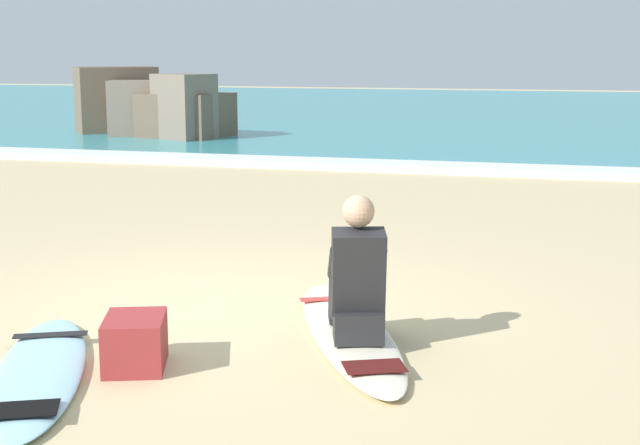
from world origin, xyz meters
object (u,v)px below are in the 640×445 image
Objects in this scene: surfboard_spare_near at (39,371)px; beach_bag at (135,342)px; surfer_seated at (357,282)px; surfboard_main at (349,332)px.

surfboard_spare_near is 4.57× the size of beach_bag.
beach_bag is at bearing -147.68° from surfer_seated.
beach_bag reaches higher than surfboard_main.
beach_bag reaches higher than surfboard_spare_near.
surfer_seated reaches higher than surfboard_spare_near.
surfboard_main is 2.71× the size of surfer_seated.
surfer_seated is 1.97× the size of beach_bag.
beach_bag is at bearing 33.31° from surfboard_spare_near.
surfboard_spare_near is (-1.60, -1.27, 0.00)m from surfboard_main.
surfer_seated is at bearing 32.60° from surfboard_spare_near.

